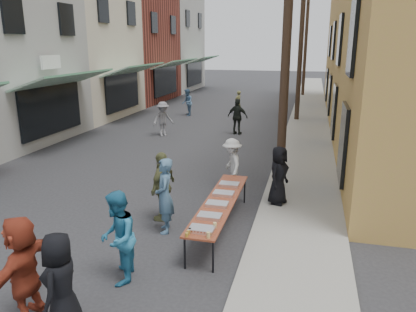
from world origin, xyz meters
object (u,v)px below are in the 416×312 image
Objects in this scene: guest_front_a at (61,285)px; catering_tray_sausage at (202,229)px; utility_pole_near at (287,38)px; server at (279,175)px; guest_front_c at (118,238)px; utility_pole_mid at (301,41)px; serving_table at (220,203)px; utility_pole_far at (306,42)px.

catering_tray_sausage is at bearing 141.02° from guest_front_a.
server is at bearing -87.79° from utility_pole_near.
guest_front_c is at bearing 169.62° from server.
guest_front_c is (-2.53, -17.73, -3.61)m from utility_pole_mid.
serving_table is at bearing -94.40° from utility_pole_mid.
catering_tray_sausage is (-1.16, -28.79, -3.71)m from utility_pole_far.
guest_front_a is at bearing 175.04° from server.
catering_tray_sausage is (-1.16, -16.79, -3.71)m from utility_pole_mid.
catering_tray_sausage is at bearing -90.00° from serving_table.
utility_pole_near is 7.22m from guest_front_c.
utility_pole_near is 2.25× the size of serving_table.
server is (1.21, 1.85, 0.19)m from serving_table.
utility_pole_near is 5.06m from serving_table.
utility_pole_near is at bearing -90.00° from utility_pole_far.
utility_pole_far is (0.00, 24.00, 0.00)m from utility_pole_near.
utility_pole_far is at bearing 167.98° from guest_front_a.
utility_pole_mid is at bearing 164.94° from guest_front_a.
utility_pole_near is 18.00× the size of catering_tray_sausage.
utility_pole_far is 27.43m from serving_table.
guest_front_a is at bearing -121.89° from catering_tray_sausage.
guest_front_a is (-2.70, -19.26, -3.66)m from utility_pole_mid.
utility_pole_far is at bearing 158.14° from guest_front_c.
utility_pole_mid is at bearing 154.89° from guest_front_c.
server reaches higher than guest_front_a.
server reaches higher than catering_tray_sausage.
guest_front_c is (-1.36, -0.93, 0.10)m from catering_tray_sausage.
guest_front_a is at bearing -23.49° from guest_front_c.
utility_pole_mid is 17.24m from catering_tray_sausage.
utility_pole_near is at bearing 139.20° from guest_front_c.
serving_table is (-1.16, -27.14, -3.79)m from utility_pole_far.
utility_pole_far is 30.05m from guest_front_c.
utility_pole_near is 24.00m from utility_pole_far.
utility_pole_far is 5.34× the size of guest_front_a.
server is at bearing -89.78° from utility_pole_mid.
guest_front_c reaches higher than server.
utility_pole_mid and utility_pole_far have the same top height.
utility_pole_mid is 13.77m from server.
guest_front_a is at bearing -110.40° from utility_pole_near.
server is at bearing -89.89° from utility_pole_far.
serving_table is 2.22m from server.
catering_tray_sausage is 1.65m from guest_front_c.
utility_pole_mid is 5.34× the size of guest_front_a.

